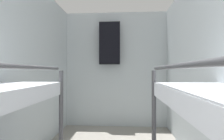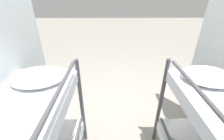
# 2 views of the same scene
# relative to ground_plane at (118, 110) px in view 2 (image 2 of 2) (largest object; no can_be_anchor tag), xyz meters

# --- Properties ---
(ground_plane) EXTENTS (20.00, 20.00, 0.00)m
(ground_plane) POSITION_rel_ground_plane_xyz_m (0.00, 0.00, 0.00)
(ground_plane) COLOR gray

